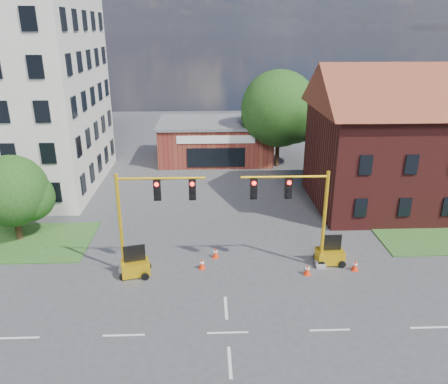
{
  "coord_description": "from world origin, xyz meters",
  "views": [
    {
      "loc": [
        -0.85,
        -17.34,
        13.84
      ],
      "look_at": [
        0.21,
        10.0,
        3.52
      ],
      "focal_mm": 35.0,
      "sensor_mm": 36.0,
      "label": 1
    }
  ],
  "objects_px": {
    "signal_mast_west": "(148,211)",
    "pickup_white": "(387,211)",
    "signal_mast_east": "(297,209)",
    "trailer_west": "(135,266)",
    "trailer_east": "(330,255)"
  },
  "relations": [
    {
      "from": "signal_mast_west",
      "to": "trailer_west",
      "type": "bearing_deg",
      "value": -149.9
    },
    {
      "from": "trailer_west",
      "to": "signal_mast_west",
      "type": "bearing_deg",
      "value": 15.55
    },
    {
      "from": "signal_mast_west",
      "to": "trailer_west",
      "type": "xyz_separation_m",
      "value": [
        -0.88,
        -0.51,
        -3.34
      ]
    },
    {
      "from": "signal_mast_east",
      "to": "trailer_west",
      "type": "bearing_deg",
      "value": -176.95
    },
    {
      "from": "trailer_west",
      "to": "pickup_white",
      "type": "height_order",
      "value": "trailer_west"
    },
    {
      "from": "signal_mast_west",
      "to": "trailer_west",
      "type": "distance_m",
      "value": 3.49
    },
    {
      "from": "trailer_west",
      "to": "signal_mast_east",
      "type": "bearing_deg",
      "value": -11.51
    },
    {
      "from": "signal_mast_west",
      "to": "signal_mast_east",
      "type": "xyz_separation_m",
      "value": [
        8.71,
        0.0,
        0.0
      ]
    },
    {
      "from": "pickup_white",
      "to": "signal_mast_west",
      "type": "bearing_deg",
      "value": 112.94
    },
    {
      "from": "signal_mast_east",
      "to": "pickup_white",
      "type": "xyz_separation_m",
      "value": [
        8.35,
        6.55,
        -3.09
      ]
    },
    {
      "from": "signal_mast_west",
      "to": "pickup_white",
      "type": "bearing_deg",
      "value": 21.01
    },
    {
      "from": "signal_mast_east",
      "to": "trailer_east",
      "type": "distance_m",
      "value": 4.08
    },
    {
      "from": "trailer_east",
      "to": "pickup_white",
      "type": "bearing_deg",
      "value": 43.81
    },
    {
      "from": "signal_mast_west",
      "to": "signal_mast_east",
      "type": "distance_m",
      "value": 8.71
    },
    {
      "from": "signal_mast_west",
      "to": "pickup_white",
      "type": "distance_m",
      "value": 18.53
    }
  ]
}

